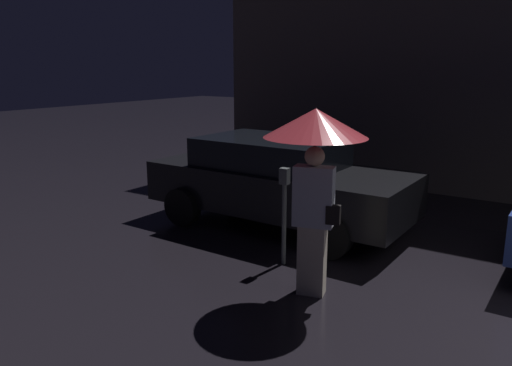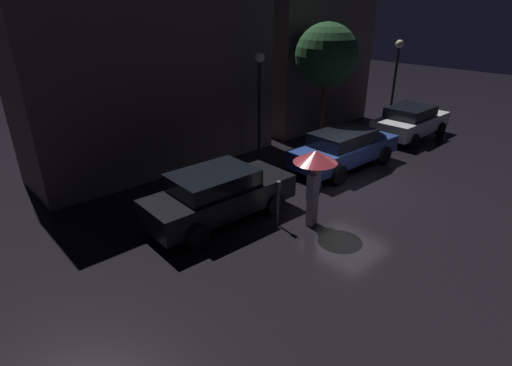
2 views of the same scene
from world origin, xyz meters
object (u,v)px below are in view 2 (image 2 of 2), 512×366
Objects in this scene: parked_car_black at (218,194)px; parked_car_blue at (344,148)px; pedestrian_with_umbrella at (315,166)px; street_lamp_near at (259,90)px; street_lamp_far at (397,64)px; parking_meter at (278,199)px; parked_car_white at (410,121)px.

parked_car_black reaches higher than parked_car_blue.
street_lamp_near is (2.39, 4.79, 0.99)m from pedestrian_with_umbrella.
pedestrian_with_umbrella is at bearing -153.25° from parked_car_blue.
street_lamp_near reaches higher than street_lamp_far.
parked_car_blue is at bearing -56.71° from street_lamp_near.
parked_car_black reaches higher than parking_meter.
parking_meter is at bearing -126.94° from street_lamp_near.
pedestrian_with_umbrella is 1.36m from parking_meter.
parked_car_black is 0.96× the size of parked_car_blue.
parked_car_blue is 1.16× the size of street_lamp_far.
parked_car_white is 4.25m from street_lamp_far.
parked_car_black is 11.38m from parked_car_white.
street_lamp_near is at bearing 53.06° from parking_meter.
parked_car_white reaches higher than parking_meter.
parking_meter is at bearing 126.67° from pedestrian_with_umbrella.
parking_meter is (-10.39, -1.67, 0.07)m from parked_car_white.
parked_car_blue is 4.78m from pedestrian_with_umbrella.
pedestrian_with_umbrella reaches higher than parked_car_blue.
parking_meter is at bearing -163.03° from parked_car_blue.
pedestrian_with_umbrella is 5.44m from street_lamp_near.
pedestrian_with_umbrella is 0.55× the size of street_lamp_far.
street_lamp_far is (13.07, 4.23, 2.01)m from parking_meter.
street_lamp_far reaches higher than pedestrian_with_umbrella.
street_lamp_far is at bearing 42.74° from parked_car_white.
parking_meter is at bearing -162.06° from street_lamp_far.
parking_meter is at bearing -54.78° from parked_car_black.
parked_car_blue is 8.84m from street_lamp_far.
street_lamp_far is (2.68, 2.56, 2.08)m from parked_car_white.
street_lamp_near is 9.93m from street_lamp_far.
parked_car_black is 2.02× the size of pedestrian_with_umbrella.
street_lamp_far is (8.12, 2.81, 2.06)m from parked_car_blue.
street_lamp_far reaches higher than parked_car_blue.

